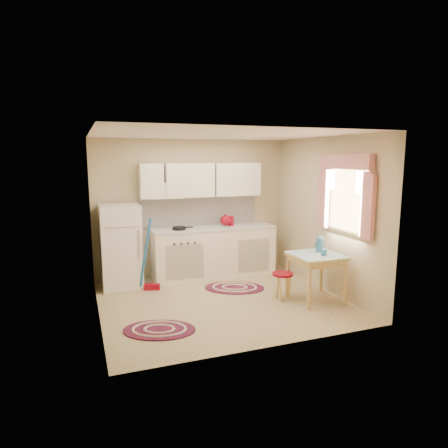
{
  "coord_description": "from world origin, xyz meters",
  "views": [
    {
      "loc": [
        -2.0,
        -5.48,
        2.18
      ],
      "look_at": [
        0.12,
        0.25,
        1.15
      ],
      "focal_mm": 32.0,
      "sensor_mm": 36.0,
      "label": 1
    }
  ],
  "objects_px": {
    "base_cabinets": "(214,253)",
    "stool": "(282,286)",
    "table": "(316,278)",
    "fridge": "(121,246)"
  },
  "relations": [
    {
      "from": "base_cabinets",
      "to": "stool",
      "type": "xyz_separation_m",
      "value": [
        0.59,
        -1.55,
        -0.23
      ]
    },
    {
      "from": "stool",
      "to": "table",
      "type": "bearing_deg",
      "value": -25.74
    },
    {
      "from": "base_cabinets",
      "to": "table",
      "type": "height_order",
      "value": "base_cabinets"
    },
    {
      "from": "table",
      "to": "fridge",
      "type": "bearing_deg",
      "value": 147.71
    },
    {
      "from": "fridge",
      "to": "base_cabinets",
      "type": "height_order",
      "value": "fridge"
    },
    {
      "from": "base_cabinets",
      "to": "stool",
      "type": "bearing_deg",
      "value": -69.0
    },
    {
      "from": "table",
      "to": "stool",
      "type": "distance_m",
      "value": 0.52
    },
    {
      "from": "table",
      "to": "stool",
      "type": "bearing_deg",
      "value": 154.26
    },
    {
      "from": "table",
      "to": "stool",
      "type": "xyz_separation_m",
      "value": [
        -0.45,
        0.22,
        -0.15
      ]
    },
    {
      "from": "base_cabinets",
      "to": "stool",
      "type": "relative_size",
      "value": 5.36
    }
  ]
}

